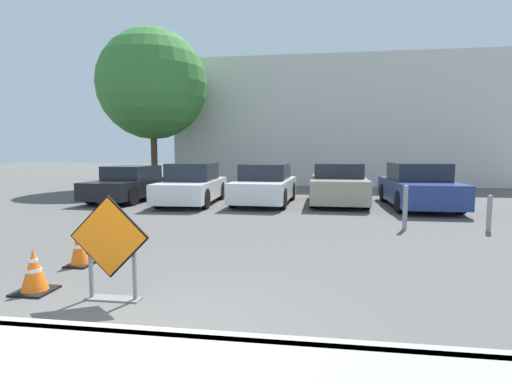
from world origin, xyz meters
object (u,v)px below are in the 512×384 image
Objects in this scene: traffic_cone_fourth at (114,221)px; bollard_second at (489,212)px; parked_car_third at (265,185)px; traffic_cone_third at (98,230)px; bollard_nearest at (405,206)px; traffic_cone_nearest at (34,271)px; parked_car_fifth at (418,187)px; road_closed_sign at (110,246)px; parked_car_fourth at (338,185)px; parked_car_nearest at (131,184)px; parked_car_second at (192,185)px; traffic_cone_second at (79,247)px.

traffic_cone_fourth is 8.57m from bollard_second.
parked_car_third is at bearing 143.47° from bollard_second.
traffic_cone_third is 6.87m from bollard_nearest.
traffic_cone_nearest is 0.80× the size of traffic_cone_fourth.
parked_car_fifth reaches higher than traffic_cone_nearest.
parked_car_fourth is (3.34, 10.00, -0.02)m from road_closed_sign.
parked_car_third is (2.29, 7.24, 0.28)m from traffic_cone_third.
parked_car_fifth is at bearing 72.66° from bollard_nearest.
parked_car_third reaches higher than parked_car_nearest.
parked_car_fifth is 5.23× the size of bollard_second.
traffic_cone_fourth is 0.16× the size of parked_car_fifth.
traffic_cone_fourth is 6.59m from parked_car_third.
traffic_cone_nearest is 7.81m from bollard_nearest.
traffic_cone_second is at bearing 91.91° from parked_car_second.
bollard_second is (7.83, 3.97, 0.15)m from traffic_cone_second.
bollard_nearest is at bearing 15.13° from traffic_cone_fourth.
parked_car_second reaches higher than parked_car_fourth.
parked_car_nearest is at bearing 157.64° from bollard_second.
traffic_cone_fourth is at bearing 87.96° from parked_car_second.
parked_car_fifth is (7.11, 9.31, 0.41)m from traffic_cone_nearest.
traffic_cone_nearest is 1.23m from traffic_cone_second.
traffic_cone_second is 7.16m from bollard_nearest.
traffic_cone_fourth is 0.68× the size of bollard_nearest.
parked_car_fourth is 5.66m from bollard_second.
traffic_cone_nearest is at bearing 92.17° from parked_car_second.
traffic_cone_second is 0.14× the size of parked_car_fifth.
parked_car_nearest is 11.89m from bollard_second.
traffic_cone_third is at bearing -159.96° from bollard_second.
road_closed_sign is at bearing -140.80° from bollard_second.
parked_car_second is 7.64m from bollard_nearest.
bollard_nearest is (1.31, -4.67, -0.11)m from parked_car_fourth.
bollard_second is at bearing 20.04° from traffic_cone_third.
parked_car_fifth is (7.79, 5.88, 0.34)m from traffic_cone_fourth.
parked_car_third is at bearing 132.37° from bollard_nearest.
parked_car_fourth is at bearing 105.71° from bollard_nearest.
traffic_cone_nearest is 3.50m from traffic_cone_fourth.
traffic_cone_third is 0.19× the size of parked_car_third.
bollard_nearest is at bearing 146.39° from parked_car_second.
traffic_cone_nearest is 10.85m from parked_car_fourth.
parked_car_nearest reaches higher than bollard_nearest.
traffic_cone_fourth is at bearing -164.87° from bollard_nearest.
traffic_cone_fourth is 8.27m from parked_car_fourth.
parked_car_nearest is (-3.16, 8.49, 0.32)m from traffic_cone_second.
traffic_cone_nearest is 0.54× the size of bollard_nearest.
road_closed_sign is 0.29× the size of parked_car_fifth.
traffic_cone_second is (-0.13, 1.23, 0.03)m from traffic_cone_nearest.
road_closed_sign is 1.67× the size of traffic_cone_third.
traffic_cone_second is 0.15× the size of parked_car_third.
bollard_second is at bearing 11.85° from traffic_cone_fourth.
traffic_cone_nearest is 0.14× the size of parked_car_third.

